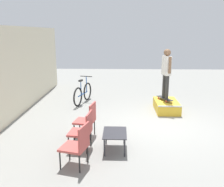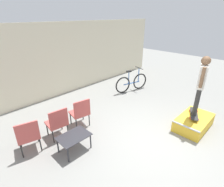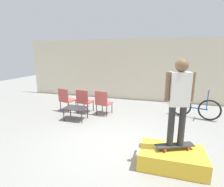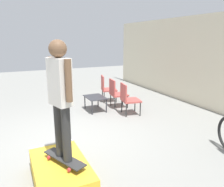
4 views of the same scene
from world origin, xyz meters
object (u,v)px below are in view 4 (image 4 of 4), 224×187
Objects in this scene: skate_ramp_box at (61,173)px; patio_chair_right at (128,98)px; skateboard_on_ramp at (64,158)px; person_skater at (60,92)px; patio_chair_left at (107,87)px; coffee_table at (95,99)px; patio_chair_center at (116,92)px.

skate_ramp_box is 1.44× the size of patio_chair_right.
skateboard_on_ramp is at bearing 48.48° from skate_ramp_box.
patio_chair_right is (-2.46, 2.51, -0.98)m from person_skater.
skate_ramp_box is at bearing -155.58° from skateboard_on_ramp.
person_skater is 1.86× the size of patio_chair_right.
skateboard_on_ramp is 0.87× the size of patio_chair_left.
skateboard_on_ramp is 0.87× the size of patio_chair_right.
patio_chair_right reaches higher than coffee_table.
skate_ramp_box is 1.65× the size of skateboard_on_ramp.
person_skater reaches higher than skate_ramp_box.
patio_chair_right is at bearing -173.41° from patio_chair_center.
skateboard_on_ramp is at bearing 163.03° from patio_chair_left.
patio_chair_center is at bearing -165.30° from patio_chair_left.
patio_chair_right is at bearing 117.65° from person_skater.
person_skater is at bearing -28.51° from coffee_table.
patio_chair_right reaches higher than skate_ramp_box.
patio_chair_left is (-4.04, 2.51, -0.98)m from person_skater.
skateboard_on_ramp is at bearing 148.76° from patio_chair_center.
patio_chair_center is at bearing 10.30° from patio_chair_right.
person_skater is 4.21m from patio_chair_center.
patio_chair_left is (-3.99, 2.57, 0.34)m from skate_ramp_box.
patio_chair_left reaches higher than skateboard_on_ramp.
patio_chair_center is (0.80, -0.00, 0.00)m from patio_chair_left.
patio_chair_left is (-4.04, 2.51, 0.08)m from skateboard_on_ramp.
person_skater is at bearing 144.60° from patio_chair_right.
patio_chair_center is (-3.24, 2.51, -0.98)m from person_skater.
skateboard_on_ramp is 0.47× the size of person_skater.
patio_chair_left and patio_chair_right have the same top height.
patio_chair_left is 1.00× the size of patio_chair_right.
patio_chair_right is at bearing 133.11° from skate_ramp_box.
person_skater is 4.86m from patio_chair_left.
person_skater reaches higher than skateboard_on_ramp.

